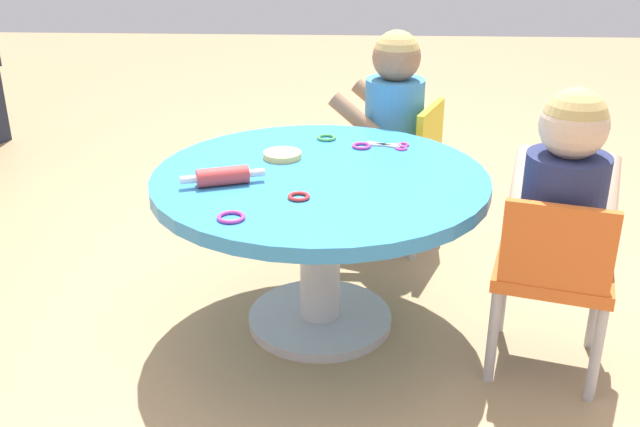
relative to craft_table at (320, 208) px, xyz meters
The scene contains 13 objects.
ground_plane 0.38m from the craft_table, ahead, with size 10.00×10.00×0.00m, color tan.
craft_table is the anchor object (origin of this frame).
child_chair_left 0.66m from the craft_table, 108.96° to the right, with size 0.37×0.37×0.54m.
seated_child_left 0.67m from the craft_table, 105.49° to the right, with size 0.41×0.35×0.51m.
child_chair_right 0.66m from the craft_table, 24.11° to the right, with size 0.39×0.39×0.54m.
seated_child_right 0.67m from the craft_table, 20.64° to the right, with size 0.37×0.42×0.51m.
rolling_pin 0.31m from the craft_table, 110.60° to the left, with size 0.10×0.22×0.05m.
craft_scissors 0.35m from the craft_table, 41.01° to the right, with size 0.08×0.14×0.01m.
playdough_blob_0 0.21m from the craft_table, 42.25° to the left, with size 0.11×0.11×0.02m, color #F2CC72.
cookie_cutter_0 0.22m from the craft_table, 165.85° to the left, with size 0.06×0.06×0.01m, color red.
cookie_cutter_1 0.40m from the craft_table, 148.10° to the left, with size 0.07×0.07×0.01m, color #D83FA5.
cookie_cutter_2 0.29m from the craft_table, 26.09° to the right, with size 0.06×0.06×0.01m, color #D83FA5.
cookie_cutter_3 0.34m from the craft_table, ahead, with size 0.06×0.06×0.01m, color #4CB259.
Camera 1 is at (-1.94, -0.09, 1.22)m, focal length 41.20 mm.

